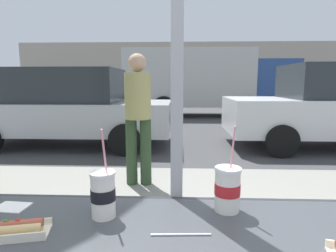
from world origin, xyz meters
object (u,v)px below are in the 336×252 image
at_px(soda_cup_left, 103,194).
at_px(parked_car_silver, 70,107).
at_px(pedestrian, 138,111).
at_px(soda_cup_right, 227,188).
at_px(hotdog_tray_far, 4,230).
at_px(box_truck, 206,80).

xyz_separation_m(soda_cup_left, parked_car_silver, (-2.23, 5.32, -0.17)).
bearing_deg(parked_car_silver, pedestrian, -55.07).
bearing_deg(soda_cup_right, parked_car_silver, 117.03).
height_order(hotdog_tray_far, parked_car_silver, parked_car_silver).
relative_size(soda_cup_left, box_truck, 0.05).
xyz_separation_m(parked_car_silver, pedestrian, (1.99, -2.84, 0.21)).
height_order(soda_cup_right, hotdog_tray_far, soda_cup_right).
bearing_deg(soda_cup_left, parked_car_silver, 112.75).
relative_size(soda_cup_right, hotdog_tray_far, 1.16).
height_order(soda_cup_right, box_truck, box_truck).
relative_size(hotdog_tray_far, parked_car_silver, 0.06).
bearing_deg(soda_cup_right, hotdog_tray_far, -163.74).
height_order(soda_cup_right, parked_car_silver, parked_car_silver).
relative_size(soda_cup_left, parked_car_silver, 0.07).
height_order(box_truck, pedestrian, box_truck).
bearing_deg(pedestrian, box_truck, 79.43).
bearing_deg(soda_cup_left, pedestrian, 95.64).
height_order(soda_cup_left, parked_car_silver, parked_car_silver).
xyz_separation_m(soda_cup_right, parked_car_silver, (-2.68, 5.25, -0.17)).
height_order(soda_cup_left, soda_cup_right, soda_cup_right).
bearing_deg(parked_car_silver, soda_cup_left, -67.25).
xyz_separation_m(soda_cup_right, pedestrian, (-0.69, 2.41, 0.04)).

